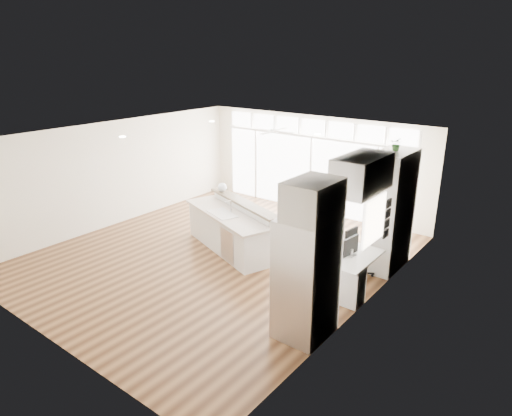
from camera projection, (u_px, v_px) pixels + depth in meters
The scene contains 24 objects.
floor at pixel (218, 256), 10.28m from camera, with size 7.00×8.00×0.02m, color #482A16.
ceiling at pixel (215, 136), 9.39m from camera, with size 7.00×8.00×0.02m, color white.
wall_back at pixel (313, 164), 12.82m from camera, with size 7.00×0.04×2.70m, color white.
wall_front at pixel (37, 263), 6.84m from camera, with size 7.00×0.04×2.70m, color white.
wall_left at pixel (117, 173), 11.85m from camera, with size 0.04×8.00×2.70m, color white.
wall_right at pixel (368, 237), 7.81m from camera, with size 0.04×8.00×2.70m, color white.
glass_wall at pixel (311, 174), 12.87m from camera, with size 5.80×0.06×2.08m, color white.
transom_row at pixel (313, 127), 12.44m from camera, with size 5.90×0.06×0.40m, color white.
desk_window at pixel (374, 220), 7.99m from camera, with size 0.04×0.85×0.85m, color white.
ceiling_fan at pixel (274, 127), 11.84m from camera, with size 1.16×1.16×0.32m, color white.
recessed_lights at pixel (221, 136), 9.54m from camera, with size 3.40×3.00×0.02m, color beige.
oven_cabinet at pixel (390, 211), 9.38m from camera, with size 0.64×1.20×2.50m, color white.
desk_nook at pixel (352, 275), 8.57m from camera, with size 0.72×1.30×0.76m, color white.
upper_cabinets at pixel (362, 174), 7.90m from camera, with size 0.64×1.30×0.64m, color white.
refrigerator at pixel (306, 278), 7.14m from camera, with size 0.76×0.90×2.00m, color silver.
fridge_cabinet at pixel (313, 200), 6.68m from camera, with size 0.64×0.90×0.60m, color white.
framed_photos at pixel (387, 219), 8.50m from camera, with size 0.06×0.22×0.80m, color black.
kitchen_island at pixel (227, 228), 10.39m from camera, with size 2.75×1.03×1.09m, color white.
rug at pixel (339, 276), 9.32m from camera, with size 0.94×0.68×0.01m, color #382512.
office_chair at pixel (359, 254), 9.18m from camera, with size 0.50×0.47×0.97m, color black.
fishbowl at pixel (222, 187), 11.14m from camera, with size 0.22×0.22×0.22m, color white.
monitor at pixel (350, 246), 8.42m from camera, with size 0.08×0.46×0.38m, color black.
keyboard at pixel (342, 253), 8.58m from camera, with size 0.13×0.35×0.02m, color silver.
potted_plant at pixel (397, 146), 8.93m from camera, with size 0.24×0.27×0.21m, color #315F29.
Camera 1 is at (6.39, -6.88, 4.38)m, focal length 32.00 mm.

